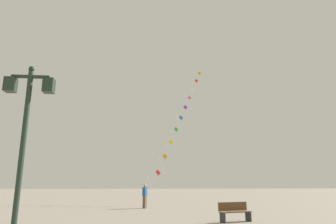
{
  "coord_description": "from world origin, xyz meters",
  "views": [
    {
      "loc": [
        1.41,
        -1.33,
        1.78
      ],
      "look_at": [
        3.28,
        20.61,
        7.06
      ],
      "focal_mm": 31.8,
      "sensor_mm": 36.0,
      "label": 1
    }
  ],
  "objects_px": {
    "twin_lantern_lamp_post": "(26,120)",
    "kite_flyer": "(145,195)",
    "park_bench": "(235,212)",
    "kite_train": "(181,117)"
  },
  "relations": [
    {
      "from": "kite_train",
      "to": "park_bench",
      "type": "bearing_deg",
      "value": -88.59
    },
    {
      "from": "kite_flyer",
      "to": "park_bench",
      "type": "xyz_separation_m",
      "value": [
        4.19,
        -8.18,
        -0.45
      ]
    },
    {
      "from": "kite_train",
      "to": "kite_flyer",
      "type": "height_order",
      "value": "kite_train"
    },
    {
      "from": "twin_lantern_lamp_post",
      "to": "kite_flyer",
      "type": "distance_m",
      "value": 15.18
    },
    {
      "from": "twin_lantern_lamp_post",
      "to": "park_bench",
      "type": "xyz_separation_m",
      "value": [
        7.55,
        6.41,
        -2.98
      ]
    },
    {
      "from": "kite_flyer",
      "to": "twin_lantern_lamp_post",
      "type": "bearing_deg",
      "value": -166.87
    },
    {
      "from": "twin_lantern_lamp_post",
      "to": "kite_flyer",
      "type": "xyz_separation_m",
      "value": [
        3.37,
        14.59,
        -2.52
      ]
    },
    {
      "from": "twin_lantern_lamp_post",
      "to": "kite_flyer",
      "type": "relative_size",
      "value": 2.9
    },
    {
      "from": "kite_flyer",
      "to": "kite_train",
      "type": "bearing_deg",
      "value": 0.45
    },
    {
      "from": "kite_train",
      "to": "kite_flyer",
      "type": "distance_m",
      "value": 11.65
    }
  ]
}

